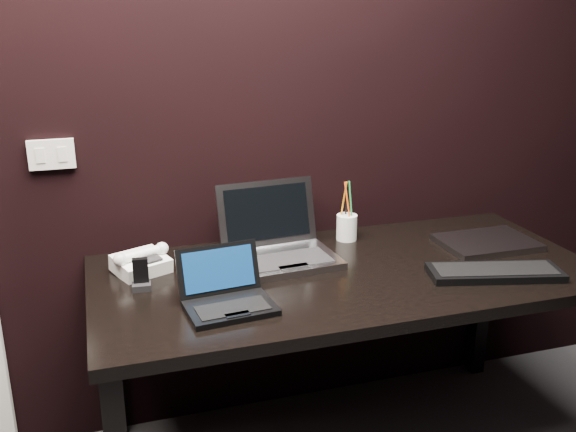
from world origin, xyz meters
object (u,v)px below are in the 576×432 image
object	(u,v)px
silver_laptop	(279,247)
desk_phone	(141,262)
netbook	(227,296)
mobile_phone	(141,278)
desk	(346,291)
pen_cup	(347,226)
ext_keyboard	(495,272)
closed_laptop	(487,243)

from	to	relation	value
silver_laptop	desk_phone	size ratio (longest dim) A/B	1.87
netbook	mobile_phone	bearing A→B (deg)	138.21
desk	mobile_phone	bearing A→B (deg)	175.36
silver_laptop	pen_cup	xyz separation A→B (m)	(0.31, 0.12, 0.01)
netbook	desk_phone	size ratio (longest dim) A/B	1.31
silver_laptop	desk_phone	distance (m)	0.47
desk	ext_keyboard	distance (m)	0.50
closed_laptop	desk_phone	distance (m)	1.26
closed_laptop	pen_cup	bearing A→B (deg)	155.29
mobile_phone	desk	bearing A→B (deg)	-4.64
netbook	mobile_phone	size ratio (longest dim) A/B	2.74
desk	desk_phone	bearing A→B (deg)	164.28
desk_phone	netbook	bearing A→B (deg)	-57.08
netbook	closed_laptop	bearing A→B (deg)	11.60
netbook	ext_keyboard	world-z (taller)	netbook
closed_laptop	pen_cup	xyz separation A→B (m)	(-0.48, 0.22, 0.04)
silver_laptop	closed_laptop	xyz separation A→B (m)	(0.78, -0.10, -0.04)
closed_laptop	mobile_phone	bearing A→B (deg)	-179.74
desk_phone	ext_keyboard	bearing A→B (deg)	-18.86
desk	pen_cup	size ratio (longest dim) A/B	7.36
desk	closed_laptop	distance (m)	0.60
desk	silver_laptop	xyz separation A→B (m)	(-0.19, 0.16, 0.13)
netbook	mobile_phone	xyz separation A→B (m)	(-0.23, 0.21, 0.00)
mobile_phone	desk_phone	bearing A→B (deg)	84.92
silver_laptop	ext_keyboard	xyz separation A→B (m)	(0.64, -0.35, -0.03)
netbook	desk_phone	bearing A→B (deg)	122.92
desk	pen_cup	bearing A→B (deg)	67.84
ext_keyboard	mobile_phone	size ratio (longest dim) A/B	4.56
netbook	desk_phone	distance (m)	0.40
ext_keyboard	pen_cup	world-z (taller)	pen_cup
ext_keyboard	desk_phone	world-z (taller)	desk_phone
netbook	mobile_phone	world-z (taller)	netbook
ext_keyboard	desk_phone	size ratio (longest dim) A/B	2.19
netbook	ext_keyboard	xyz separation A→B (m)	(0.90, -0.04, -0.02)
silver_laptop	desk	bearing A→B (deg)	-39.63
pen_cup	ext_keyboard	bearing A→B (deg)	-54.63
ext_keyboard	netbook	bearing A→B (deg)	177.33
desk	pen_cup	xyz separation A→B (m)	(0.11, 0.28, 0.13)
netbook	desk	bearing A→B (deg)	18.80
ext_keyboard	desk_phone	bearing A→B (deg)	161.14
silver_laptop	closed_laptop	distance (m)	0.79
desk	netbook	size ratio (longest dim) A/B	6.18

